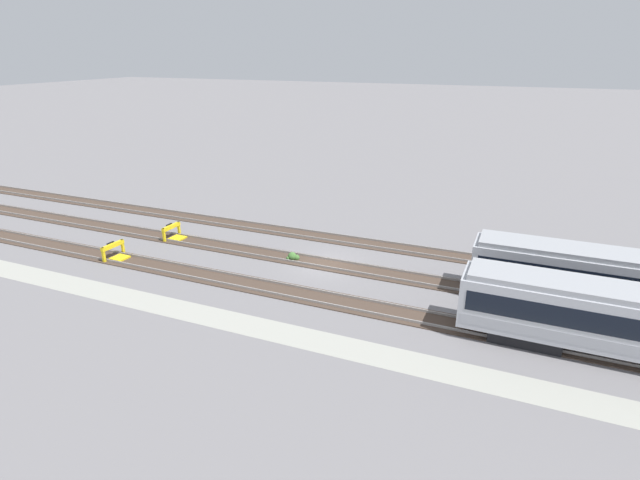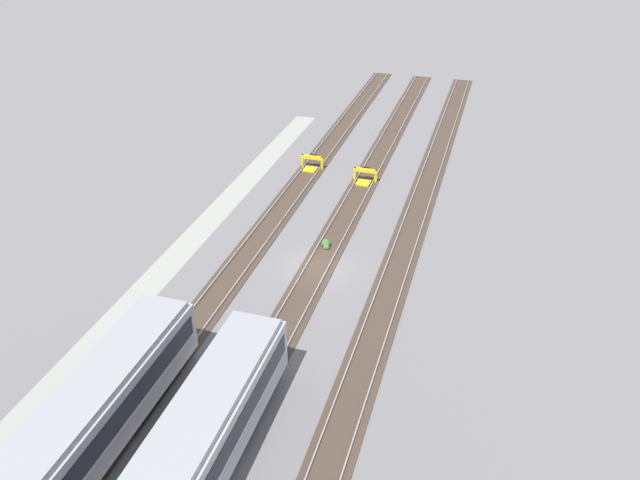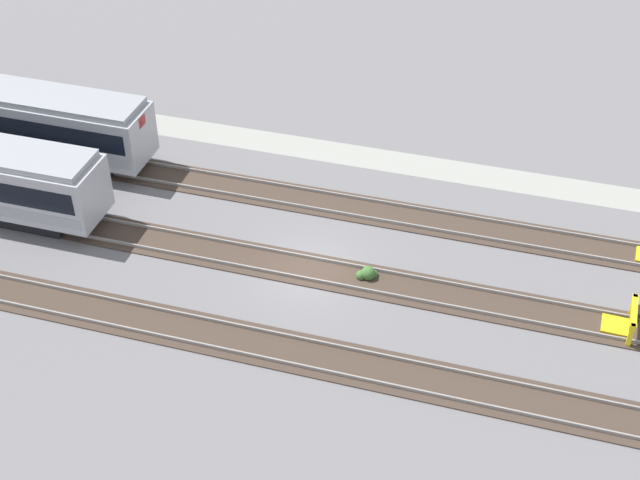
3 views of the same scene
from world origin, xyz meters
name	(u,v)px [view 3 (image 3 of 3)]	position (x,y,z in m)	size (l,w,h in m)	color
ground_plane	(310,270)	(0.00, 0.00, 0.00)	(400.00, 400.00, 0.00)	slate
service_walkway	(363,157)	(0.00, -9.50, 0.00)	(54.00, 2.00, 0.01)	#9E9E93
rail_track_nearest	(340,205)	(0.00, -5.00, 0.04)	(90.00, 2.24, 0.21)	#47382D
rail_track_near_inner	(310,270)	(0.00, 0.00, 0.04)	(90.00, 2.24, 0.21)	#47382D
rail_track_middle	(274,348)	(0.00, 5.00, 0.04)	(90.00, 2.24, 0.21)	#47382D
bumper_stop_near_inner_track	(625,320)	(-13.27, -0.01, 0.51)	(1.37, 2.01, 1.22)	yellow
weed_clump	(367,274)	(-2.52, -0.20, 0.24)	(0.92, 0.70, 0.64)	#427033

